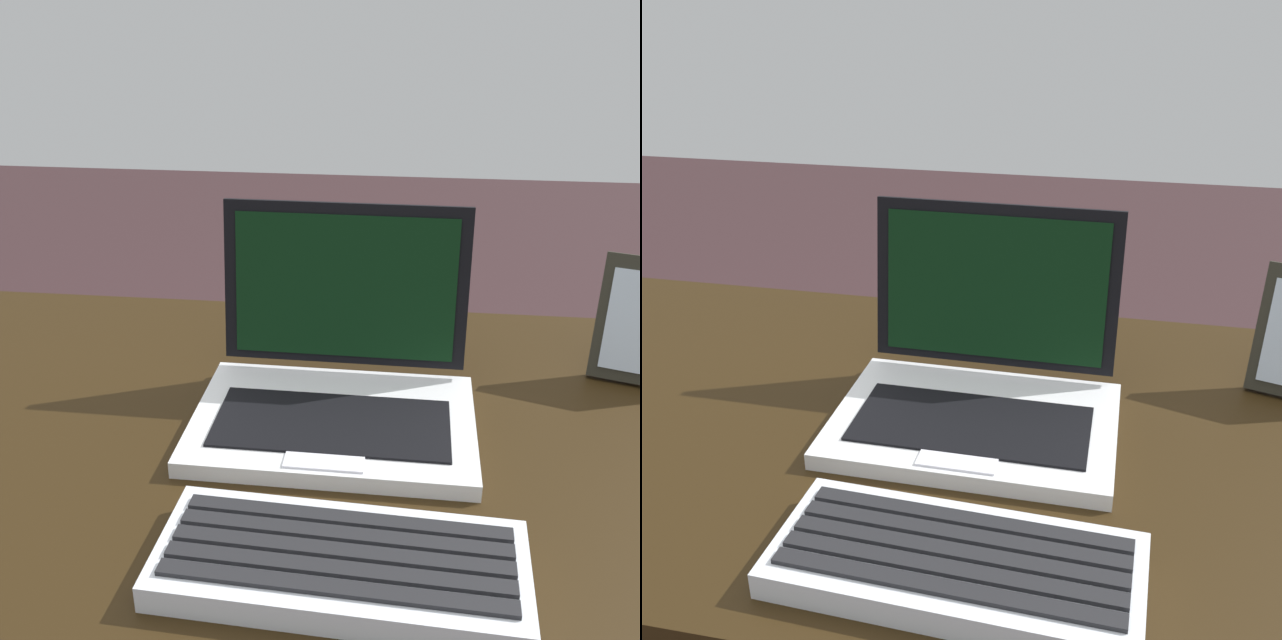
# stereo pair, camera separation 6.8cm
# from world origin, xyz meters

# --- Properties ---
(desk) EXTENTS (1.72, 0.66, 0.71)m
(desk) POSITION_xyz_m (0.00, 0.00, 0.62)
(desk) COLOR black
(desk) RESTS_ON ground
(laptop_front) EXTENTS (0.31, 0.25, 0.22)m
(laptop_front) POSITION_xyz_m (0.05, 0.02, 0.76)
(laptop_front) COLOR silver
(laptop_front) RESTS_ON desk
(external_keyboard) EXTENTS (0.32, 0.15, 0.03)m
(external_keyboard) POSITION_xyz_m (0.08, -0.23, 0.73)
(external_keyboard) COLOR silver
(external_keyboard) RESTS_ON desk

